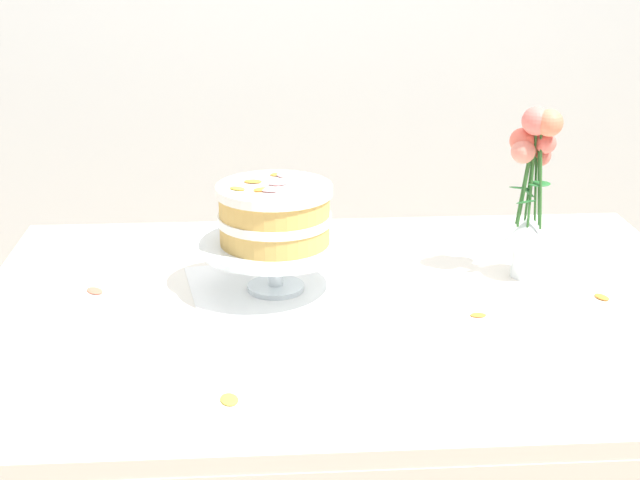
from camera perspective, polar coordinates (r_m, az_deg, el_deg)
dining_table at (r=1.74m, az=1.93°, el=-7.16°), size 1.40×1.00×0.74m
linen_napkin at (r=1.78m, az=-2.75°, el=-3.13°), size 0.37×0.37×0.00m
cake_stand at (r=1.75m, az=-2.79°, el=-0.66°), size 0.29×0.29×0.10m
layer_cake at (r=1.72m, az=-2.84°, el=1.64°), size 0.22×0.22×0.12m
flower_vase at (r=1.83m, az=12.98°, el=3.07°), size 0.10×0.10×0.35m
loose_petal_0 at (r=1.69m, az=9.79°, el=-4.60°), size 0.03×0.02×0.00m
loose_petal_1 at (r=1.83m, az=-13.79°, el=-3.07°), size 0.05×0.05×0.00m
loose_petal_2 at (r=1.40m, az=-5.65°, el=-9.81°), size 0.04×0.04×0.00m
loose_petal_3 at (r=1.82m, az=17.08°, el=-3.39°), size 0.03×0.04×0.01m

